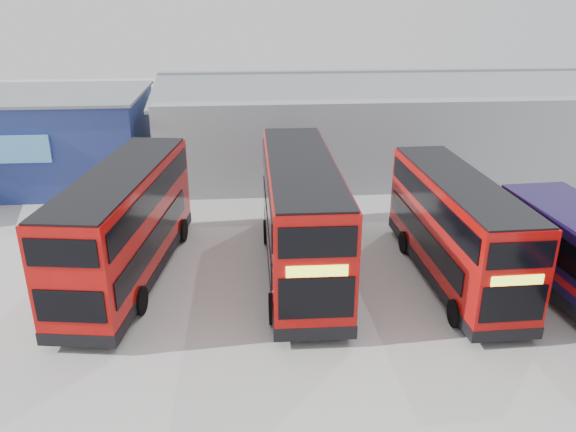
{
  "coord_description": "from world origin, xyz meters",
  "views": [
    {
      "loc": [
        -2.36,
        -14.4,
        10.35
      ],
      "look_at": [
        -0.67,
        6.08,
        2.1
      ],
      "focal_mm": 35.0,
      "sensor_mm": 36.0,
      "label": 1
    }
  ],
  "objects_px": {
    "office_block": "(38,138)",
    "double_decker_left": "(126,226)",
    "maintenance_shed": "(406,123)",
    "double_decker_right": "(455,230)",
    "double_decker_centre": "(301,218)"
  },
  "relations": [
    {
      "from": "double_decker_left",
      "to": "office_block",
      "type": "bearing_deg",
      "value": -51.91
    },
    {
      "from": "maintenance_shed",
      "to": "double_decker_centre",
      "type": "xyz_separation_m",
      "value": [
        -8.23,
        -14.55,
        -0.34
      ]
    },
    {
      "from": "office_block",
      "to": "double_decker_right",
      "type": "relative_size",
      "value": 1.29
    },
    {
      "from": "office_block",
      "to": "maintenance_shed",
      "type": "distance_m",
      "value": 22.09
    },
    {
      "from": "maintenance_shed",
      "to": "double_decker_left",
      "type": "relative_size",
      "value": 2.93
    },
    {
      "from": "office_block",
      "to": "double_decker_left",
      "type": "height_order",
      "value": "office_block"
    },
    {
      "from": "double_decker_left",
      "to": "double_decker_centre",
      "type": "distance_m",
      "value": 6.61
    },
    {
      "from": "double_decker_left",
      "to": "double_decker_right",
      "type": "height_order",
      "value": "double_decker_left"
    },
    {
      "from": "office_block",
      "to": "double_decker_right",
      "type": "xyz_separation_m",
      "value": [
        19.5,
        -13.63,
        -0.58
      ]
    },
    {
      "from": "office_block",
      "to": "double_decker_left",
      "type": "xyz_separation_m",
      "value": [
        7.17,
        -12.58,
        -0.43
      ]
    },
    {
      "from": "maintenance_shed",
      "to": "double_decker_centre",
      "type": "bearing_deg",
      "value": -119.48
    },
    {
      "from": "double_decker_left",
      "to": "maintenance_shed",
      "type": "bearing_deg",
      "value": -127.07
    },
    {
      "from": "double_decker_left",
      "to": "double_decker_centre",
      "type": "bearing_deg",
      "value": -171.3
    },
    {
      "from": "maintenance_shed",
      "to": "office_block",
      "type": "bearing_deg",
      "value": -174.79
    },
    {
      "from": "maintenance_shed",
      "to": "double_decker_right",
      "type": "relative_size",
      "value": 3.19
    }
  ]
}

